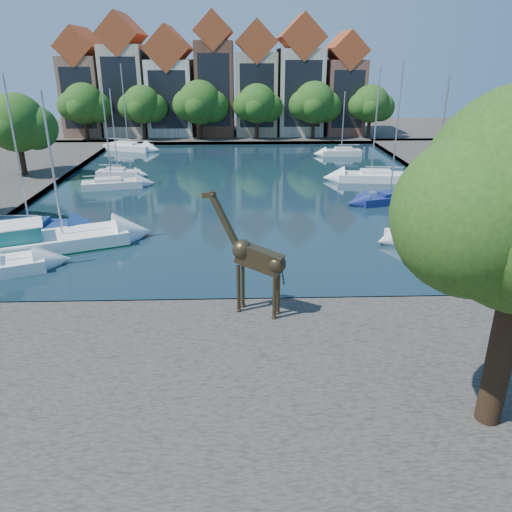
{
  "coord_description": "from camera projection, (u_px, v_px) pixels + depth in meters",
  "views": [
    {
      "loc": [
        -0.53,
        -21.95,
        11.58
      ],
      "look_at": [
        0.23,
        1.28,
        2.21
      ],
      "focal_mm": 35.0,
      "sensor_mm": 36.0,
      "label": 1
    }
  ],
  "objects": [
    {
      "name": "far_quay",
      "position": [
        243.0,
        135.0,
        76.51
      ],
      "size": [
        60.0,
        16.0,
        0.5
      ],
      "primitive_type": "cube",
      "color": "#4D4842",
      "rests_on": "ground"
    },
    {
      "name": "townhouse_west_mid",
      "position": [
        126.0,
        80.0,
        72.99
      ],
      "size": [
        5.94,
        9.18,
        16.79
      ],
      "color": "beige",
      "rests_on": "far_quay"
    },
    {
      "name": "sailboat_left_b",
      "position": [
        30.0,
        227.0,
        34.23
      ],
      "size": [
        7.48,
        2.83,
        10.52
      ],
      "color": "navy",
      "rests_on": "water_basin"
    },
    {
      "name": "far_tree_mid_west",
      "position": [
        201.0,
        104.0,
        69.34
      ],
      "size": [
        7.8,
        6.0,
        8.0
      ],
      "color": "#332114",
      "rests_on": "far_quay"
    },
    {
      "name": "townhouse_center",
      "position": [
        215.0,
        79.0,
        73.34
      ],
      "size": [
        5.44,
        9.18,
        16.93
      ],
      "color": "brown",
      "rests_on": "far_quay"
    },
    {
      "name": "townhouse_east_mid",
      "position": [
        300.0,
        81.0,
        73.82
      ],
      "size": [
        6.43,
        9.18,
        16.65
      ],
      "color": "beige",
      "rests_on": "far_quay"
    },
    {
      "name": "far_tree_far_west",
      "position": [
        85.0,
        105.0,
        68.89
      ],
      "size": [
        7.28,
        5.6,
        7.68
      ],
      "color": "#332114",
      "rests_on": "far_quay"
    },
    {
      "name": "sailboat_left_e",
      "position": [
        128.0,
        146.0,
        64.77
      ],
      "size": [
        6.6,
        4.11,
        10.55
      ],
      "color": "white",
      "rests_on": "water_basin"
    },
    {
      "name": "townhouse_west_end",
      "position": [
        86.0,
        86.0,
        73.14
      ],
      "size": [
        5.44,
        9.18,
        14.93
      ],
      "color": "#88604A",
      "rests_on": "far_quay"
    },
    {
      "name": "townhouse_west_inner",
      "position": [
        171.0,
        86.0,
        73.52
      ],
      "size": [
        6.43,
        9.18,
        15.15
      ],
      "color": "silver",
      "rests_on": "far_quay"
    },
    {
      "name": "ground",
      "position": [
        252.0,
        307.0,
        24.69
      ],
      "size": [
        160.0,
        160.0,
        0.0
      ],
      "primitive_type": "plane",
      "color": "#38332B",
      "rests_on": "ground"
    },
    {
      "name": "water_basin",
      "position": [
        246.0,
        187.0,
        46.92
      ],
      "size": [
        38.0,
        50.0,
        0.08
      ],
      "primitive_type": "cube",
      "color": "black",
      "rests_on": "ground"
    },
    {
      "name": "sailboat_left_c",
      "position": [
        112.0,
        182.0,
        46.38
      ],
      "size": [
        5.7,
        3.05,
        9.77
      ],
      "color": "silver",
      "rests_on": "water_basin"
    },
    {
      "name": "near_quay",
      "position": [
        257.0,
        391.0,
        18.11
      ],
      "size": [
        50.0,
        14.0,
        0.5
      ],
      "primitive_type": "cube",
      "color": "#4D4842",
      "rests_on": "ground"
    },
    {
      "name": "sailboat_right_a",
      "position": [
        429.0,
        229.0,
        33.85
      ],
      "size": [
        6.18,
        4.11,
        10.34
      ],
      "color": "white",
      "rests_on": "water_basin"
    },
    {
      "name": "far_tree_west",
      "position": [
        143.0,
        106.0,
        69.18
      ],
      "size": [
        6.76,
        5.2,
        7.36
      ],
      "color": "#332114",
      "rests_on": "far_quay"
    },
    {
      "name": "townhouse_east_end",
      "position": [
        343.0,
        88.0,
        74.39
      ],
      "size": [
        5.44,
        9.18,
        14.43
      ],
      "color": "brown",
      "rests_on": "far_quay"
    },
    {
      "name": "far_tree_mid_east",
      "position": [
        258.0,
        105.0,
        69.64
      ],
      "size": [
        7.02,
        5.4,
        7.52
      ],
      "color": "#332114",
      "rests_on": "far_quay"
    },
    {
      "name": "right_quay",
      "position": [
        507.0,
        183.0,
        47.6
      ],
      "size": [
        14.0,
        52.0,
        0.5
      ],
      "primitive_type": "cube",
      "color": "#4D4842",
      "rests_on": "ground"
    },
    {
      "name": "sailboat_left_d",
      "position": [
        118.0,
        172.0,
        50.63
      ],
      "size": [
        4.37,
        1.87,
        8.54
      ],
      "color": "silver",
      "rests_on": "water_basin"
    },
    {
      "name": "giraffe_statue",
      "position": [
        253.0,
        257.0,
        22.21
      ],
      "size": [
        3.69,
        1.96,
        5.54
      ],
      "color": "#362C1B",
      "rests_on": "near_quay"
    },
    {
      "name": "sailboat_right_d",
      "position": [
        341.0,
        151.0,
        61.36
      ],
      "size": [
        4.88,
        1.89,
        7.56
      ],
      "color": "silver",
      "rests_on": "water_basin"
    },
    {
      "name": "sailboat_right_b",
      "position": [
        390.0,
        197.0,
        41.69
      ],
      "size": [
        5.85,
        3.35,
        11.09
      ],
      "color": "navy",
      "rests_on": "water_basin"
    },
    {
      "name": "far_tree_far_east",
      "position": [
        371.0,
        105.0,
        70.15
      ],
      "size": [
        6.76,
        5.2,
        7.36
      ],
      "color": "#332114",
      "rests_on": "far_quay"
    },
    {
      "name": "motorsailer",
      "position": [
        37.0,
        240.0,
        31.28
      ],
      "size": [
        10.62,
        6.66,
        9.65
      ],
      "color": "white",
      "rests_on": "water_basin"
    },
    {
      "name": "far_tree_east",
      "position": [
        315.0,
        104.0,
        69.84
      ],
      "size": [
        7.54,
        5.8,
        7.84
      ],
      "color": "#332114",
      "rests_on": "far_quay"
    },
    {
      "name": "side_tree_left_far",
      "position": [
        17.0,
        125.0,
        47.96
      ],
      "size": [
        7.28,
        5.6,
        7.88
      ],
      "color": "#332114",
      "rests_on": "left_quay"
    },
    {
      "name": "sailboat_right_c",
      "position": [
        371.0,
        175.0,
        48.9
      ],
      "size": [
        6.74,
        2.94,
        10.62
      ],
      "color": "white",
      "rests_on": "water_basin"
    },
    {
      "name": "townhouse_east_inner",
      "position": [
        256.0,
        83.0,
        73.76
      ],
      "size": [
        5.94,
        9.18,
        15.79
      ],
      "color": "tan",
      "rests_on": "far_quay"
    }
  ]
}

